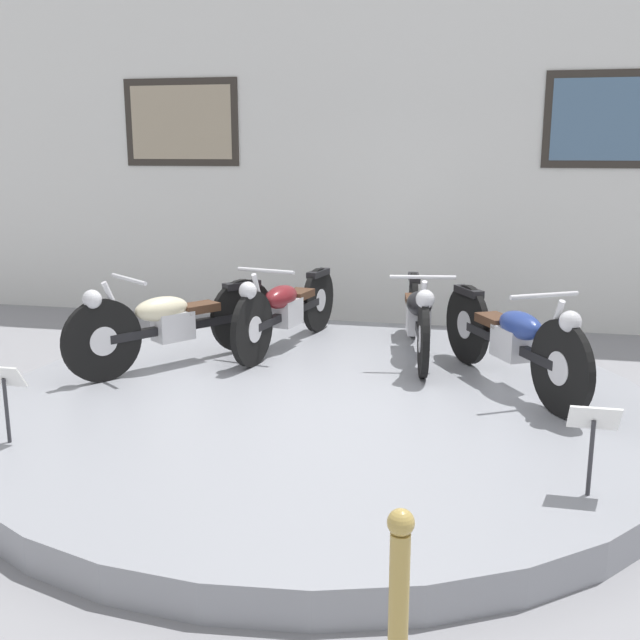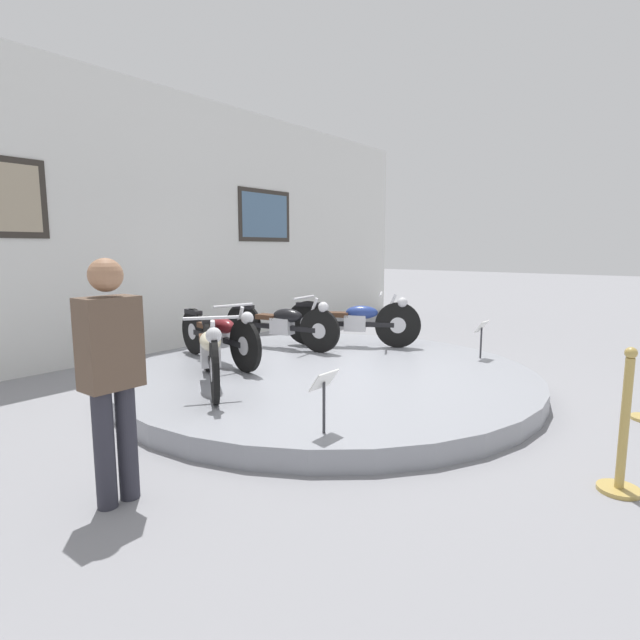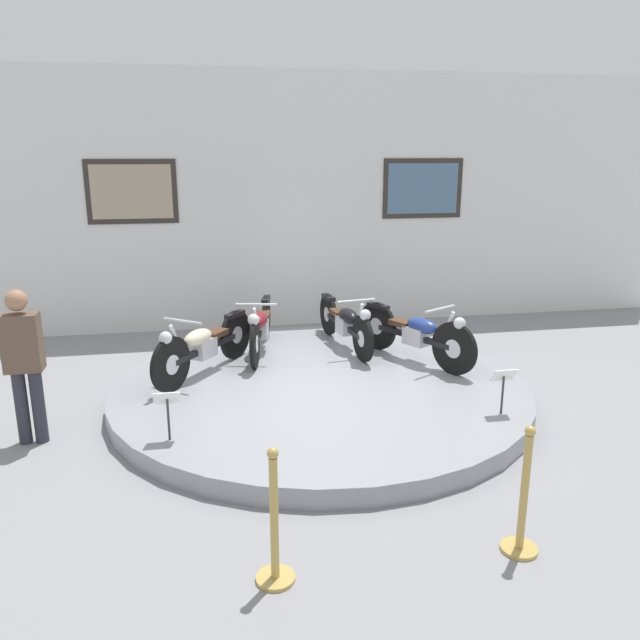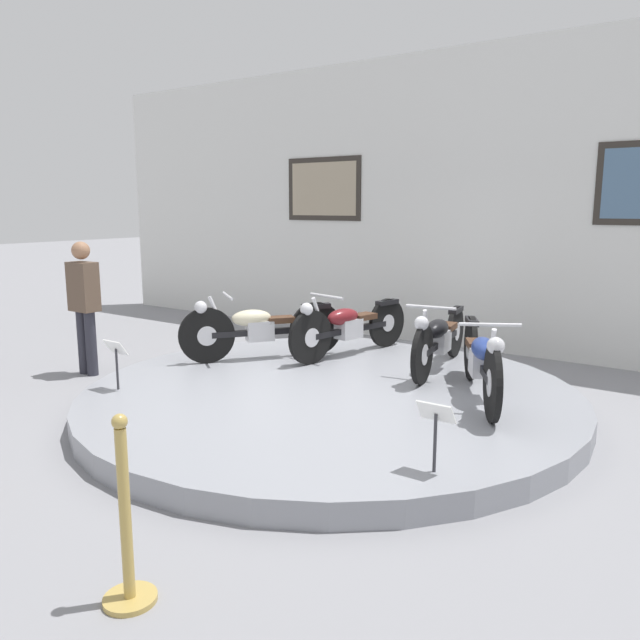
{
  "view_description": "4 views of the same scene",
  "coord_description": "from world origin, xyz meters",
  "px_view_note": "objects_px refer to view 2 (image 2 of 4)",
  "views": [
    {
      "loc": [
        1.11,
        -5.17,
        2.02
      ],
      "look_at": [
        -0.09,
        0.41,
        0.7
      ],
      "focal_mm": 42.0,
      "sensor_mm": 36.0,
      "label": 1
    },
    {
      "loc": [
        -4.78,
        -3.61,
        1.68
      ],
      "look_at": [
        -0.04,
        0.09,
        0.81
      ],
      "focal_mm": 28.0,
      "sensor_mm": 36.0,
      "label": 2
    },
    {
      "loc": [
        -1.3,
        -7.0,
        2.93
      ],
      "look_at": [
        0.01,
        0.07,
        0.97
      ],
      "focal_mm": 35.0,
      "sensor_mm": 36.0,
      "label": 3
    },
    {
      "loc": [
        3.42,
        -5.08,
        2.03
      ],
      "look_at": [
        -0.16,
        0.04,
        0.89
      ],
      "focal_mm": 35.0,
      "sensor_mm": 36.0,
      "label": 4
    }
  ],
  "objects_px": {
    "info_placard_front_left": "(324,389)",
    "visitor_standing": "(111,369)",
    "motorcycle_maroon": "(219,333)",
    "info_placard_front_centre": "(482,331)",
    "stanchion_post_left_of_entry": "(623,444)",
    "motorcycle_cream": "(210,350)",
    "motorcycle_black": "(282,323)",
    "motorcycle_blue": "(355,320)"
  },
  "relations": [
    {
      "from": "info_placard_front_left",
      "to": "visitor_standing",
      "type": "distance_m",
      "value": 1.59
    },
    {
      "from": "info_placard_front_left",
      "to": "motorcycle_maroon",
      "type": "bearing_deg",
      "value": 66.27
    },
    {
      "from": "info_placard_front_left",
      "to": "info_placard_front_centre",
      "type": "xyz_separation_m",
      "value": [
        3.46,
        0.0,
        0.0
      ]
    },
    {
      "from": "stanchion_post_left_of_entry",
      "to": "motorcycle_cream",
      "type": "bearing_deg",
      "value": 96.91
    },
    {
      "from": "motorcycle_black",
      "to": "visitor_standing",
      "type": "relative_size",
      "value": 1.21
    },
    {
      "from": "motorcycle_cream",
      "to": "motorcycle_black",
      "type": "relative_size",
      "value": 0.84
    },
    {
      "from": "motorcycle_cream",
      "to": "info_placard_front_left",
      "type": "height_order",
      "value": "motorcycle_cream"
    },
    {
      "from": "motorcycle_cream",
      "to": "motorcycle_blue",
      "type": "distance_m",
      "value": 2.76
    },
    {
      "from": "info_placard_front_centre",
      "to": "visitor_standing",
      "type": "relative_size",
      "value": 0.32
    },
    {
      "from": "motorcycle_black",
      "to": "stanchion_post_left_of_entry",
      "type": "xyz_separation_m",
      "value": [
        -1.53,
        -4.54,
        -0.24
      ]
    },
    {
      "from": "motorcycle_maroon",
      "to": "info_placard_front_centre",
      "type": "height_order",
      "value": "motorcycle_maroon"
    },
    {
      "from": "motorcycle_maroon",
      "to": "motorcycle_blue",
      "type": "bearing_deg",
      "value": -21.19
    },
    {
      "from": "info_placard_front_left",
      "to": "visitor_standing",
      "type": "relative_size",
      "value": 0.32
    },
    {
      "from": "motorcycle_black",
      "to": "info_placard_front_left",
      "type": "bearing_deg",
      "value": -132.29
    },
    {
      "from": "motorcycle_maroon",
      "to": "visitor_standing",
      "type": "height_order",
      "value": "visitor_standing"
    },
    {
      "from": "info_placard_front_left",
      "to": "info_placard_front_centre",
      "type": "height_order",
      "value": "same"
    },
    {
      "from": "info_placard_front_left",
      "to": "info_placard_front_centre",
      "type": "relative_size",
      "value": 1.0
    },
    {
      "from": "visitor_standing",
      "to": "stanchion_post_left_of_entry",
      "type": "height_order",
      "value": "visitor_standing"
    },
    {
      "from": "stanchion_post_left_of_entry",
      "to": "info_placard_front_left",
      "type": "bearing_deg",
      "value": 112.23
    },
    {
      "from": "motorcycle_blue",
      "to": "info_placard_front_centre",
      "type": "height_order",
      "value": "motorcycle_blue"
    },
    {
      "from": "motorcycle_maroon",
      "to": "motorcycle_blue",
      "type": "xyz_separation_m",
      "value": [
        1.98,
        -0.77,
        0.02
      ]
    },
    {
      "from": "motorcycle_cream",
      "to": "stanchion_post_left_of_entry",
      "type": "xyz_separation_m",
      "value": [
        0.46,
        -3.77,
        -0.26
      ]
    },
    {
      "from": "motorcycle_maroon",
      "to": "visitor_standing",
      "type": "relative_size",
      "value": 1.21
    },
    {
      "from": "motorcycle_black",
      "to": "stanchion_post_left_of_entry",
      "type": "distance_m",
      "value": 4.79
    },
    {
      "from": "motorcycle_black",
      "to": "motorcycle_maroon",
      "type": "bearing_deg",
      "value": 179.94
    },
    {
      "from": "motorcycle_cream",
      "to": "motorcycle_black",
      "type": "xyz_separation_m",
      "value": [
        1.99,
        0.77,
        -0.01
      ]
    },
    {
      "from": "motorcycle_cream",
      "to": "visitor_standing",
      "type": "distance_m",
      "value": 2.13
    },
    {
      "from": "motorcycle_maroon",
      "to": "info_placard_front_centre",
      "type": "bearing_deg",
      "value": -47.7
    },
    {
      "from": "motorcycle_maroon",
      "to": "stanchion_post_left_of_entry",
      "type": "relative_size",
      "value": 1.91
    },
    {
      "from": "info_placard_front_centre",
      "to": "info_placard_front_left",
      "type": "bearing_deg",
      "value": 180.0
    },
    {
      "from": "motorcycle_black",
      "to": "visitor_standing",
      "type": "xyz_separation_m",
      "value": [
        -3.75,
        -1.93,
        0.33
      ]
    },
    {
      "from": "motorcycle_black",
      "to": "visitor_standing",
      "type": "height_order",
      "value": "visitor_standing"
    },
    {
      "from": "motorcycle_cream",
      "to": "info_placard_front_left",
      "type": "distance_m",
      "value": 1.83
    },
    {
      "from": "info_placard_front_left",
      "to": "visitor_standing",
      "type": "height_order",
      "value": "visitor_standing"
    },
    {
      "from": "motorcycle_blue",
      "to": "stanchion_post_left_of_entry",
      "type": "relative_size",
      "value": 1.75
    },
    {
      "from": "visitor_standing",
      "to": "info_placard_front_left",
      "type": "bearing_deg",
      "value": -24.25
    },
    {
      "from": "motorcycle_blue",
      "to": "info_placard_front_centre",
      "type": "xyz_separation_m",
      "value": [
        0.35,
        -1.8,
        -0.03
      ]
    },
    {
      "from": "motorcycle_maroon",
      "to": "stanchion_post_left_of_entry",
      "type": "height_order",
      "value": "stanchion_post_left_of_entry"
    },
    {
      "from": "motorcycle_cream",
      "to": "motorcycle_maroon",
      "type": "xyz_separation_m",
      "value": [
        0.78,
        0.77,
        -0.01
      ]
    },
    {
      "from": "info_placard_front_centre",
      "to": "visitor_standing",
      "type": "height_order",
      "value": "visitor_standing"
    },
    {
      "from": "motorcycle_black",
      "to": "info_placard_front_left",
      "type": "xyz_separation_m",
      "value": [
        -2.33,
        -2.57,
        -0.01
      ]
    },
    {
      "from": "info_placard_front_left",
      "to": "stanchion_post_left_of_entry",
      "type": "distance_m",
      "value": 2.14
    }
  ]
}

